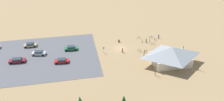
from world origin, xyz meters
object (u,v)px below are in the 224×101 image
Objects in this scene: trash_bin at (119,41)px; car_maroon_by_curb at (17,60)px; car_red_back_corner at (62,61)px; bicycle_teal_yard_front at (146,51)px; visitor_near_lot at (122,50)px; bicycle_white_trailside at (142,41)px; lot_sign at (104,49)px; bicycle_black_edge_south at (155,39)px; bike_pavilion at (171,54)px; bicycle_purple_by_bin at (153,44)px; visitor_crossing_yard at (146,40)px; bicycle_yellow_yard_left at (140,51)px; car_tan_near_entry at (30,45)px; car_green_second_row at (71,48)px; bicycle_blue_near_sign at (151,37)px; car_silver_end_stall at (39,53)px; bicycle_silver_lone_west at (139,38)px; bicycle_red_edge_north at (150,40)px; visitor_by_pavilion at (159,36)px.

car_maroon_by_curb reaches higher than trash_bin.
car_red_back_corner is (20.16, 10.07, 0.24)m from trash_bin.
bicycle_teal_yard_front is 0.75× the size of visitor_near_lot.
bicycle_white_trailside is (-8.19, 1.64, -0.09)m from trash_bin.
trash_bin is 0.21× the size of car_red_back_corner.
lot_sign is at bearing -166.12° from car_red_back_corner.
bike_pavilion is at bearing 85.11° from bicycle_black_edge_south.
bike_pavilion is 9.87m from bicycle_teal_yard_front.
bike_pavilion reaches higher than bicycle_black_edge_south.
bicycle_purple_by_bin is 0.98× the size of visitor_crossing_yard.
bicycle_yellow_yard_left is at bearing 33.93° from bicycle_purple_by_bin.
bicycle_purple_by_bin is 0.39× the size of car_tan_near_entry.
visitor_crossing_yard reaches higher than bicycle_yellow_yard_left.
car_green_second_row reaches higher than bicycle_yellow_yard_left.
bicycle_white_trailside is at bearing 173.85° from car_tan_near_entry.
lot_sign is 1.32× the size of bicycle_purple_by_bin.
bicycle_blue_near_sign is 0.97× the size of bicycle_black_edge_south.
car_maroon_by_curb is at bearing 29.30° from car_silver_end_stall.
bicycle_silver_lone_west is 0.38× the size of car_red_back_corner.
bicycle_silver_lone_west is at bearing -77.61° from bike_pavilion.
car_red_back_corner reaches higher than bicycle_purple_by_bin.
bicycle_red_edge_north is 0.91× the size of bicycle_silver_lone_west.
visitor_near_lot reaches higher than bicycle_silver_lone_west.
car_green_second_row is at bearing -111.79° from car_red_back_corner.
car_red_back_corner is at bearing 130.44° from car_tan_near_entry.
visitor_crossing_yard is at bearing -173.18° from car_maroon_by_curb.
lot_sign reaches higher than bicycle_purple_by_bin.
car_green_second_row reaches higher than car_red_back_corner.
visitor_near_lot is (7.61, -1.35, 0.54)m from bicycle_teal_yard_front.
bicycle_black_edge_south is 0.40× the size of car_green_second_row.
car_silver_end_stall is at bearing -40.20° from car_red_back_corner.
lot_sign is 6.22m from visitor_near_lot.
car_tan_near_entry and car_maroon_by_curb have the same top height.
car_silver_end_stall is at bearing 3.75° from bicycle_black_edge_south.
visitor_by_pavilion reaches higher than bicycle_blue_near_sign.
bicycle_blue_near_sign is 0.99× the size of visitor_by_pavilion.
bike_pavilion is 19.05m from bicycle_silver_lone_west.
bicycle_blue_near_sign is at bearing -146.58° from visitor_near_lot.
car_silver_end_stall is (40.77, 2.67, 0.36)m from bicycle_black_edge_south.
visitor_by_pavilion reaches higher than bicycle_red_edge_north.
bicycle_black_edge_south is at bearing 153.10° from bicycle_silver_lone_west.
visitor_near_lot reaches higher than car_red_back_corner.
bicycle_red_edge_north is 1.14× the size of bicycle_yellow_yard_left.
visitor_crossing_yard reaches higher than visitor_near_lot.
bicycle_teal_yard_front is 1.94m from bicycle_yellow_yard_left.
bicycle_blue_near_sign is 1.25× the size of bicycle_yellow_yard_left.
bicycle_red_edge_north is 0.89× the size of visitor_near_lot.
bicycle_teal_yard_front is 12.21m from visitor_by_pavilion.
bicycle_teal_yard_front is 0.77× the size of bicycle_white_trailside.
bicycle_black_edge_south is (-13.32, 1.24, -0.07)m from trash_bin.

